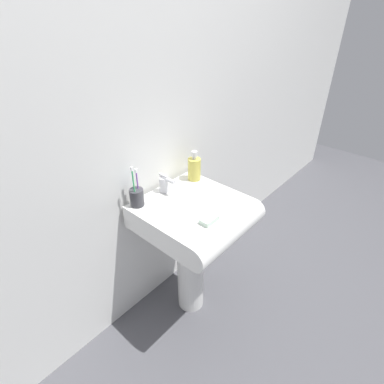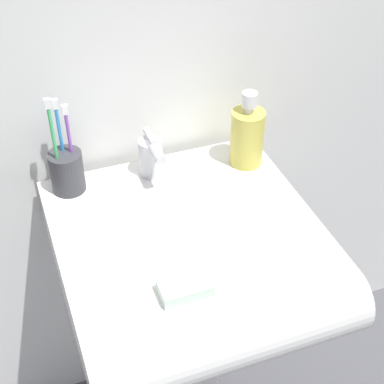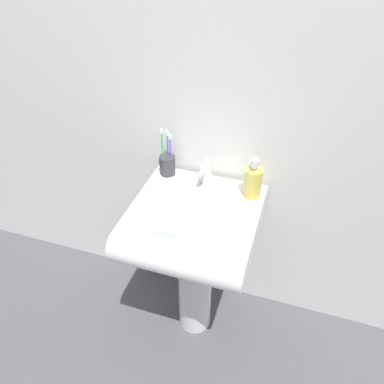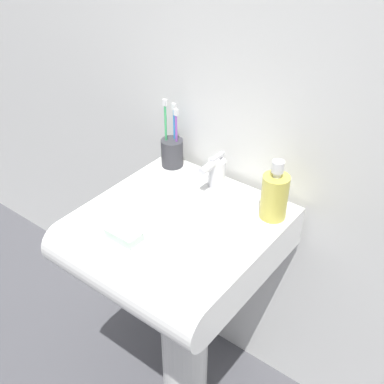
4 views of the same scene
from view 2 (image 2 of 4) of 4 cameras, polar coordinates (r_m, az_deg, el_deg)
The scene contains 6 objects.
sink_pedestal at distance 1.46m, azimuth -0.58°, elevation -15.99°, with size 0.16×0.16×0.64m, color white.
sink_basin at distance 1.14m, azimuth 0.14°, elevation -6.87°, with size 0.50×0.52×0.12m.
faucet at distance 1.22m, azimuth -3.95°, elevation 3.51°, with size 0.05×0.10×0.10m.
toothbrush_cup at distance 1.21m, azimuth -12.06°, elevation 2.15°, with size 0.07×0.07×0.22m.
soap_bottle at distance 1.25m, azimuth 5.37°, elevation 5.44°, with size 0.07×0.07×0.17m.
bar_soap at distance 1.00m, azimuth -0.64°, elevation -9.29°, with size 0.09×0.05×0.02m, color silver.
Camera 2 is at (-0.28, -0.79, 1.52)m, focal length 55.00 mm.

